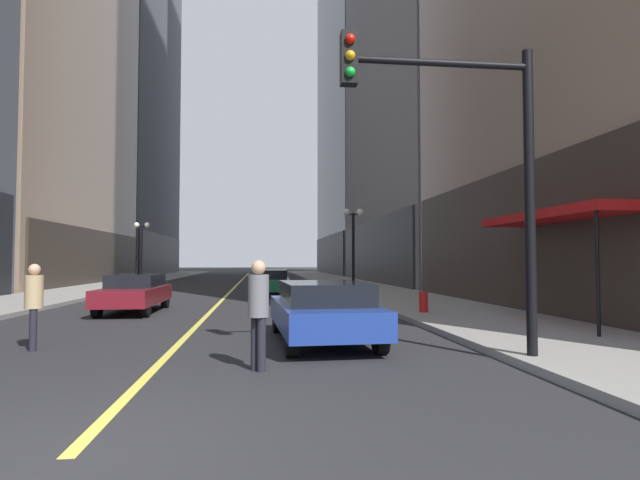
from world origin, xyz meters
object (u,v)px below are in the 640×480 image
object	(u,v)px
pedestrian_in_tan_trench	(34,300)
car_maroon	(135,291)
street_lamp_right_mid	(353,232)
fire_hydrant_right	(424,304)
car_green	(272,281)
street_lamp_left_far	(142,239)
traffic_light_near_right	(472,147)
pedestrian_in_grey_suit	(258,306)
car_blue	(323,309)

from	to	relation	value
pedestrian_in_tan_trench	car_maroon	bearing A→B (deg)	88.79
street_lamp_right_mid	fire_hydrant_right	bearing A→B (deg)	-87.00
car_green	street_lamp_right_mid	world-z (taller)	street_lamp_right_mid
street_lamp_left_far	street_lamp_right_mid	world-z (taller)	same
fire_hydrant_right	traffic_light_near_right	bearing A→B (deg)	-101.87
car_green	car_maroon	bearing A→B (deg)	-121.27
pedestrian_in_tan_trench	street_lamp_right_mid	world-z (taller)	street_lamp_right_mid
car_green	street_lamp_left_far	bearing A→B (deg)	132.47
fire_hydrant_right	pedestrian_in_tan_trench	bearing A→B (deg)	-152.76
car_maroon	street_lamp_left_far	world-z (taller)	street_lamp_left_far
pedestrian_in_grey_suit	street_lamp_left_far	size ratio (longest dim) A/B	0.40
car_blue	street_lamp_right_mid	xyz separation A→B (m)	(3.32, 14.20, 2.54)
street_lamp_left_far	car_blue	bearing A→B (deg)	-69.11
car_blue	pedestrian_in_grey_suit	bearing A→B (deg)	-117.31
street_lamp_left_far	street_lamp_right_mid	bearing A→B (deg)	-39.75
car_maroon	pedestrian_in_grey_suit	xyz separation A→B (m)	(4.29, -9.89, 0.33)
pedestrian_in_tan_trench	street_lamp_right_mid	distance (m)	17.30
car_maroon	car_green	size ratio (longest dim) A/B	0.95
pedestrian_in_grey_suit	traffic_light_near_right	world-z (taller)	traffic_light_near_right
street_lamp_right_mid	car_maroon	bearing A→B (deg)	-142.12
pedestrian_in_tan_trench	car_blue	bearing A→B (deg)	2.99
pedestrian_in_tan_trench	fire_hydrant_right	xyz separation A→B (m)	(9.65, 4.97, -0.61)
traffic_light_near_right	street_lamp_left_far	xyz separation A→B (m)	(-11.75, 27.56, -0.49)
traffic_light_near_right	fire_hydrant_right	bearing A→B (deg)	78.13
pedestrian_in_grey_suit	car_maroon	bearing A→B (deg)	113.48
pedestrian_in_grey_suit	pedestrian_in_tan_trench	distance (m)	5.05
pedestrian_in_grey_suit	fire_hydrant_right	world-z (taller)	pedestrian_in_grey_suit
street_lamp_left_far	fire_hydrant_right	xyz separation A→B (m)	(13.30, -20.19, -2.86)
car_maroon	car_blue	bearing A→B (deg)	-51.78
street_lamp_right_mid	car_green	bearing A→B (deg)	164.73
car_green	traffic_light_near_right	distance (m)	18.52
pedestrian_in_grey_suit	street_lamp_right_mid	xyz separation A→B (m)	(4.70, 16.88, 2.21)
car_maroon	fire_hydrant_right	size ratio (longest dim) A/B	5.76
car_blue	street_lamp_right_mid	distance (m)	14.80
car_maroon	car_green	xyz separation A→B (m)	(4.92, 8.11, 0.00)
car_green	pedestrian_in_tan_trench	xyz separation A→B (m)	(-5.08, -15.62, 0.29)
car_blue	pedestrian_in_tan_trench	size ratio (longest dim) A/B	2.76
pedestrian_in_tan_trench	car_green	bearing A→B (deg)	71.98
car_green	traffic_light_near_right	world-z (taller)	traffic_light_near_right
car_blue	pedestrian_in_grey_suit	world-z (taller)	pedestrian_in_grey_suit
car_blue	car_maroon	bearing A→B (deg)	128.22
car_blue	street_lamp_left_far	xyz separation A→B (m)	(-9.48, 24.85, 2.54)
car_green	fire_hydrant_right	size ratio (longest dim) A/B	6.04
street_lamp_left_far	traffic_light_near_right	bearing A→B (deg)	-66.91
car_green	pedestrian_in_tan_trench	bearing A→B (deg)	-108.02
street_lamp_right_mid	street_lamp_left_far	bearing A→B (deg)	140.25
traffic_light_near_right	fire_hydrant_right	distance (m)	8.24
car_blue	fire_hydrant_right	xyz separation A→B (m)	(3.82, 4.66, -0.32)
car_green	street_lamp_left_far	world-z (taller)	street_lamp_left_far
car_green	fire_hydrant_right	xyz separation A→B (m)	(4.57, -10.65, -0.32)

